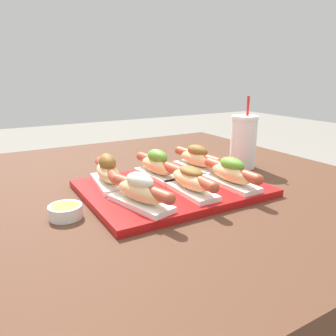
{
  "coord_description": "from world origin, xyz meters",
  "views": [
    {
      "loc": [
        -0.46,
        -0.78,
        1.0
      ],
      "look_at": [
        -0.05,
        -0.08,
        0.76
      ],
      "focal_mm": 35.0,
      "sensor_mm": 36.0,
      "label": 1
    }
  ],
  "objects_px": {
    "serving_tray": "(172,188)",
    "hot_dog_0": "(140,191)",
    "hot_dog_3": "(108,171)",
    "hot_dog_4": "(157,165)",
    "hot_dog_5": "(197,158)",
    "hot_dog_1": "(190,180)",
    "drink_cup": "(243,142)",
    "hot_dog_2": "(231,173)",
    "sauce_bowl": "(65,211)"
  },
  "relations": [
    {
      "from": "serving_tray",
      "to": "hot_dog_0",
      "type": "bearing_deg",
      "value": -147.06
    },
    {
      "from": "serving_tray",
      "to": "hot_dog_3",
      "type": "relative_size",
      "value": 2.15
    },
    {
      "from": "hot_dog_4",
      "to": "hot_dog_5",
      "type": "xyz_separation_m",
      "value": [
        0.14,
        0.01,
        -0.0
      ]
    },
    {
      "from": "hot_dog_1",
      "to": "drink_cup",
      "type": "distance_m",
      "value": 0.35
    },
    {
      "from": "hot_dog_2",
      "to": "sauce_bowl",
      "type": "height_order",
      "value": "hot_dog_2"
    },
    {
      "from": "serving_tray",
      "to": "hot_dog_2",
      "type": "bearing_deg",
      "value": -33.0
    },
    {
      "from": "hot_dog_1",
      "to": "serving_tray",
      "type": "bearing_deg",
      "value": 95.75
    },
    {
      "from": "hot_dog_0",
      "to": "hot_dog_2",
      "type": "bearing_deg",
      "value": 0.49
    },
    {
      "from": "serving_tray",
      "to": "hot_dog_4",
      "type": "height_order",
      "value": "hot_dog_4"
    },
    {
      "from": "hot_dog_0",
      "to": "hot_dog_3",
      "type": "height_order",
      "value": "hot_dog_3"
    },
    {
      "from": "hot_dog_0",
      "to": "hot_dog_5",
      "type": "height_order",
      "value": "same"
    },
    {
      "from": "sauce_bowl",
      "to": "drink_cup",
      "type": "distance_m",
      "value": 0.6
    },
    {
      "from": "drink_cup",
      "to": "sauce_bowl",
      "type": "bearing_deg",
      "value": -169.8
    },
    {
      "from": "hot_dog_4",
      "to": "sauce_bowl",
      "type": "xyz_separation_m",
      "value": [
        -0.28,
        -0.1,
        -0.04
      ]
    },
    {
      "from": "serving_tray",
      "to": "hot_dog_4",
      "type": "relative_size",
      "value": 2.15
    },
    {
      "from": "serving_tray",
      "to": "hot_dog_4",
      "type": "distance_m",
      "value": 0.09
    },
    {
      "from": "hot_dog_1",
      "to": "hot_dog_0",
      "type": "bearing_deg",
      "value": -175.54
    },
    {
      "from": "drink_cup",
      "to": "hot_dog_5",
      "type": "bearing_deg",
      "value": 179.4
    },
    {
      "from": "hot_dog_3",
      "to": "hot_dog_0",
      "type": "bearing_deg",
      "value": -85.95
    },
    {
      "from": "serving_tray",
      "to": "hot_dog_2",
      "type": "xyz_separation_m",
      "value": [
        0.13,
        -0.08,
        0.04
      ]
    },
    {
      "from": "serving_tray",
      "to": "hot_dog_5",
      "type": "relative_size",
      "value": 2.15
    },
    {
      "from": "hot_dog_2",
      "to": "drink_cup",
      "type": "bearing_deg",
      "value": 41.04
    },
    {
      "from": "hot_dog_2",
      "to": "hot_dog_0",
      "type": "bearing_deg",
      "value": -179.51
    },
    {
      "from": "hot_dog_3",
      "to": "serving_tray",
      "type": "bearing_deg",
      "value": -30.06
    },
    {
      "from": "hot_dog_0",
      "to": "hot_dog_1",
      "type": "bearing_deg",
      "value": 4.46
    },
    {
      "from": "hot_dog_2",
      "to": "hot_dog_4",
      "type": "relative_size",
      "value": 1.0
    },
    {
      "from": "hot_dog_3",
      "to": "hot_dog_5",
      "type": "distance_m",
      "value": 0.28
    },
    {
      "from": "hot_dog_5",
      "to": "hot_dog_1",
      "type": "bearing_deg",
      "value": -129.56
    },
    {
      "from": "serving_tray",
      "to": "sauce_bowl",
      "type": "height_order",
      "value": "sauce_bowl"
    },
    {
      "from": "serving_tray",
      "to": "hot_dog_2",
      "type": "distance_m",
      "value": 0.16
    },
    {
      "from": "hot_dog_1",
      "to": "hot_dog_4",
      "type": "bearing_deg",
      "value": 93.12
    },
    {
      "from": "hot_dog_0",
      "to": "hot_dog_3",
      "type": "relative_size",
      "value": 0.98
    },
    {
      "from": "hot_dog_4",
      "to": "sauce_bowl",
      "type": "bearing_deg",
      "value": -159.98
    },
    {
      "from": "serving_tray",
      "to": "sauce_bowl",
      "type": "distance_m",
      "value": 0.28
    },
    {
      "from": "serving_tray",
      "to": "hot_dog_0",
      "type": "relative_size",
      "value": 2.2
    },
    {
      "from": "hot_dog_0",
      "to": "drink_cup",
      "type": "bearing_deg",
      "value": 20.5
    },
    {
      "from": "hot_dog_5",
      "to": "sauce_bowl",
      "type": "bearing_deg",
      "value": -165.34
    },
    {
      "from": "hot_dog_5",
      "to": "hot_dog_3",
      "type": "bearing_deg",
      "value": -179.6
    },
    {
      "from": "hot_dog_1",
      "to": "hot_dog_5",
      "type": "distance_m",
      "value": 0.2
    },
    {
      "from": "hot_dog_0",
      "to": "hot_dog_1",
      "type": "height_order",
      "value": "hot_dog_0"
    },
    {
      "from": "hot_dog_3",
      "to": "sauce_bowl",
      "type": "relative_size",
      "value": 2.87
    },
    {
      "from": "sauce_bowl",
      "to": "hot_dog_5",
      "type": "bearing_deg",
      "value": 14.66
    },
    {
      "from": "serving_tray",
      "to": "hot_dog_0",
      "type": "height_order",
      "value": "hot_dog_0"
    },
    {
      "from": "hot_dog_0",
      "to": "hot_dog_4",
      "type": "height_order",
      "value": "hot_dog_4"
    },
    {
      "from": "hot_dog_2",
      "to": "serving_tray",
      "type": "bearing_deg",
      "value": 147.0
    },
    {
      "from": "hot_dog_5",
      "to": "serving_tray",
      "type": "bearing_deg",
      "value": -148.59
    },
    {
      "from": "hot_dog_5",
      "to": "drink_cup",
      "type": "xyz_separation_m",
      "value": [
        0.18,
        -0.0,
        0.03
      ]
    },
    {
      "from": "hot_dog_1",
      "to": "hot_dog_3",
      "type": "relative_size",
      "value": 1.01
    },
    {
      "from": "hot_dog_4",
      "to": "hot_dog_0",
      "type": "bearing_deg",
      "value": -128.85
    },
    {
      "from": "hot_dog_5",
      "to": "sauce_bowl",
      "type": "relative_size",
      "value": 2.88
    }
  ]
}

